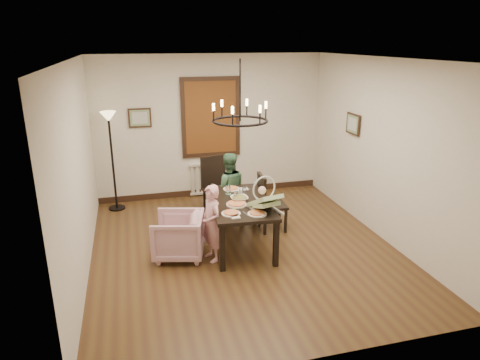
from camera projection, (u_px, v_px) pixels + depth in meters
name	position (u px, v px, depth m)	size (l,w,h in m)	color
room_shell	(237.00, 154.00, 6.47)	(4.51, 5.00, 2.81)	#452A17
dining_table	(240.00, 206.00, 6.46)	(1.00, 1.62, 0.73)	black
chair_far	(219.00, 187.00, 7.60)	(0.48, 0.48, 1.09)	black
chair_right	(273.00, 202.00, 7.07)	(0.43, 0.43, 0.98)	black
armchair	(178.00, 236.00, 6.22)	(0.70, 0.72, 0.66)	#D1A0B2
elderly_woman	(212.00, 230.00, 6.09)	(0.34, 0.22, 0.94)	#E8A3AB
seated_man	(229.00, 195.00, 7.32)	(0.51, 0.39, 1.04)	#3D6748
baby_bouncer	(265.00, 199.00, 6.02)	(0.39, 0.53, 0.35)	#B0D08F
salad_bowl	(239.00, 198.00, 6.44)	(0.32, 0.32, 0.08)	white
pizza_platter	(237.00, 204.00, 6.27)	(0.30, 0.30, 0.04)	tan
drinking_glass	(236.00, 196.00, 6.44)	(0.07, 0.07, 0.14)	silver
window_blinds	(211.00, 117.00, 8.33)	(1.00, 0.03, 1.40)	brown
radiator	(212.00, 178.00, 8.74)	(0.92, 0.12, 0.62)	silver
picture_back	(140.00, 118.00, 8.00)	(0.42, 0.03, 0.36)	black
picture_right	(353.00, 124.00, 7.41)	(0.42, 0.03, 0.36)	black
floor_lamp	(113.00, 163.00, 7.81)	(0.30, 0.30, 1.80)	black
chandelier	(240.00, 121.00, 6.05)	(0.80, 0.80, 0.04)	black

